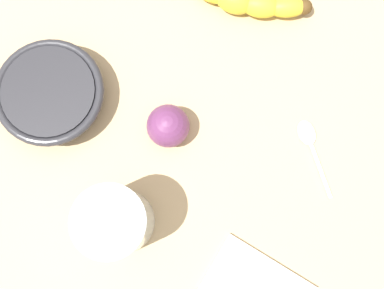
{
  "coord_description": "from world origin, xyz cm",
  "views": [
    {
      "loc": [
        -9.29,
        9.37,
        63.07
      ],
      "look_at": [
        -1.26,
        3.48,
        5.0
      ],
      "focal_mm": 41.27,
      "sensor_mm": 36.0,
      "label": 1
    }
  ],
  "objects_px": {
    "plum_fruit": "(168,126)",
    "teaspoon": "(308,137)",
    "smoothie_glass": "(116,221)",
    "ceramic_bowl": "(51,94)"
  },
  "relations": [
    {
      "from": "plum_fruit",
      "to": "teaspoon",
      "type": "xyz_separation_m",
      "value": [
        -0.12,
        -0.15,
        -0.02
      ]
    },
    {
      "from": "smoothie_glass",
      "to": "ceramic_bowl",
      "type": "xyz_separation_m",
      "value": [
        0.19,
        -0.02,
        -0.03
      ]
    },
    {
      "from": "smoothie_glass",
      "to": "teaspoon",
      "type": "bearing_deg",
      "value": -102.05
    },
    {
      "from": "smoothie_glass",
      "to": "plum_fruit",
      "type": "height_order",
      "value": "smoothie_glass"
    },
    {
      "from": "smoothie_glass",
      "to": "teaspoon",
      "type": "height_order",
      "value": "smoothie_glass"
    },
    {
      "from": "smoothie_glass",
      "to": "ceramic_bowl",
      "type": "relative_size",
      "value": 0.75
    },
    {
      "from": "ceramic_bowl",
      "to": "teaspoon",
      "type": "height_order",
      "value": "ceramic_bowl"
    },
    {
      "from": "ceramic_bowl",
      "to": "teaspoon",
      "type": "distance_m",
      "value": 0.36
    },
    {
      "from": "smoothie_glass",
      "to": "ceramic_bowl",
      "type": "distance_m",
      "value": 0.2
    },
    {
      "from": "ceramic_bowl",
      "to": "plum_fruit",
      "type": "xyz_separation_m",
      "value": [
        -0.13,
        -0.1,
        0.0
      ]
    }
  ]
}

